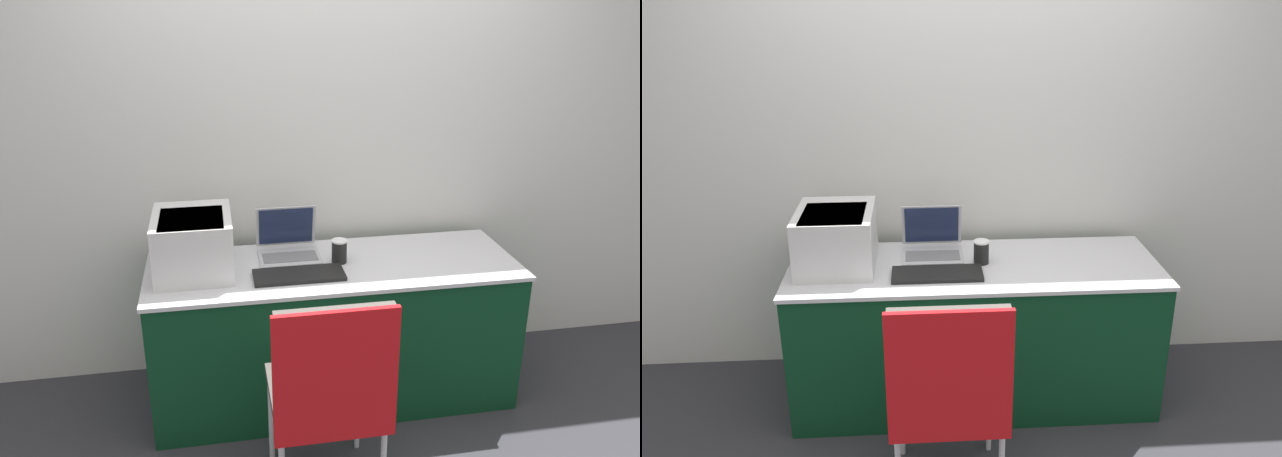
# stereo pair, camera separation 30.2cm
# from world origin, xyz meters

# --- Properties ---
(ground_plane) EXTENTS (14.00, 14.00, 0.00)m
(ground_plane) POSITION_xyz_m (0.00, 0.00, 0.00)
(ground_plane) COLOR #333338
(wall_back) EXTENTS (8.00, 0.05, 2.60)m
(wall_back) POSITION_xyz_m (0.00, 0.73, 1.30)
(wall_back) COLOR silver
(wall_back) RESTS_ON ground_plane
(table) EXTENTS (1.82, 0.64, 0.75)m
(table) POSITION_xyz_m (0.00, 0.31, 0.38)
(table) COLOR #0C381E
(table) RESTS_ON ground_plane
(printer) EXTENTS (0.37, 0.43, 0.28)m
(printer) POSITION_xyz_m (-0.67, 0.35, 0.90)
(printer) COLOR silver
(printer) RESTS_ON table
(laptop_left) EXTENTS (0.31, 0.28, 0.24)m
(laptop_left) POSITION_xyz_m (-0.21, 0.45, 0.80)
(laptop_left) COLOR #B7B7BC
(laptop_left) RESTS_ON table
(external_keyboard) EXTENTS (0.43, 0.17, 0.02)m
(external_keyboard) POSITION_xyz_m (-0.19, 0.19, 0.76)
(external_keyboard) COLOR black
(external_keyboard) RESTS_ON table
(coffee_cup) EXTENTS (0.08, 0.08, 0.12)m
(coffee_cup) POSITION_xyz_m (0.03, 0.33, 0.81)
(coffee_cup) COLOR black
(coffee_cup) RESTS_ON table
(chair) EXTENTS (0.46, 0.49, 0.99)m
(chair) POSITION_xyz_m (-0.17, -0.48, 0.61)
(chair) COLOR #4C4742
(chair) RESTS_ON ground_plane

